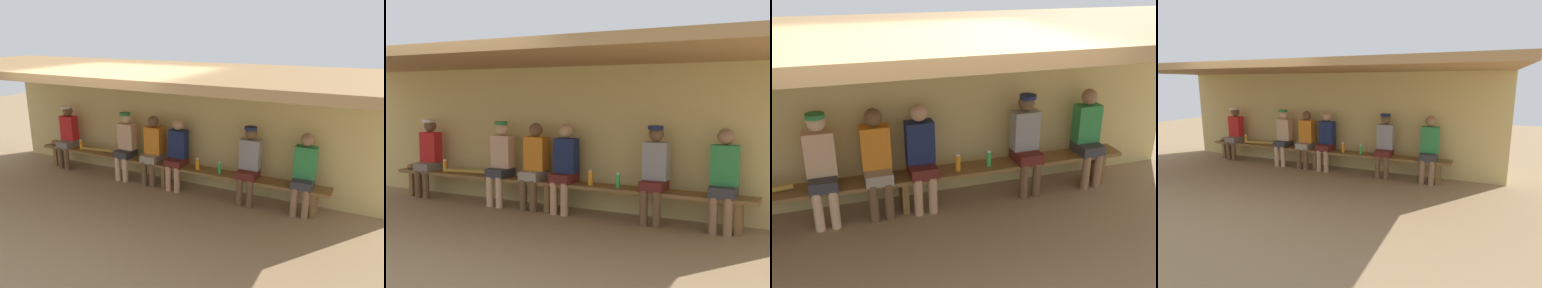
# 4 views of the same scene
# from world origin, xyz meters

# --- Properties ---
(ground_plane) EXTENTS (24.00, 24.00, 0.00)m
(ground_plane) POSITION_xyz_m (0.00, 0.00, 0.00)
(ground_plane) COLOR #937754
(back_wall) EXTENTS (8.00, 0.20, 2.20)m
(back_wall) POSITION_xyz_m (0.00, 2.00, 1.10)
(back_wall) COLOR tan
(back_wall) RESTS_ON ground
(dugout_roof) EXTENTS (8.00, 2.80, 0.12)m
(dugout_roof) POSITION_xyz_m (0.00, 0.70, 2.26)
(dugout_roof) COLOR #9E7547
(dugout_roof) RESTS_ON back_wall
(bench) EXTENTS (6.00, 0.36, 0.46)m
(bench) POSITION_xyz_m (0.00, 1.55, 0.39)
(bench) COLOR brown
(bench) RESTS_ON ground
(player_near_post) EXTENTS (0.34, 0.42, 1.34)m
(player_near_post) POSITION_xyz_m (-0.92, 1.55, 0.75)
(player_near_post) COLOR #333338
(player_near_post) RESTS_ON ground
(player_leftmost) EXTENTS (0.34, 0.42, 1.34)m
(player_leftmost) POSITION_xyz_m (-2.45, 1.55, 0.75)
(player_leftmost) COLOR slate
(player_leftmost) RESTS_ON ground
(player_in_white) EXTENTS (0.34, 0.42, 1.34)m
(player_in_white) POSITION_xyz_m (0.24, 1.55, 0.73)
(player_in_white) COLOR #591E19
(player_in_white) RESTS_ON ground
(player_rightmost) EXTENTS (0.34, 0.42, 1.34)m
(player_rightmost) POSITION_xyz_m (1.63, 1.55, 0.75)
(player_rightmost) COLOR #591E19
(player_rightmost) RESTS_ON ground
(player_middle) EXTENTS (0.34, 0.42, 1.34)m
(player_middle) POSITION_xyz_m (2.55, 1.55, 0.73)
(player_middle) COLOR #333338
(player_middle) RESTS_ON ground
(player_in_red) EXTENTS (0.34, 0.42, 1.34)m
(player_in_red) POSITION_xyz_m (-0.30, 1.55, 0.73)
(player_in_red) COLOR gray
(player_in_red) RESTS_ON ground
(water_bottle_orange) EXTENTS (0.07, 0.07, 0.22)m
(water_bottle_orange) POSITION_xyz_m (-2.05, 1.51, 0.56)
(water_bottle_orange) COLOR orange
(water_bottle_orange) RESTS_ON bench
(water_bottle_clear) EXTENTS (0.07, 0.07, 0.23)m
(water_bottle_clear) POSITION_xyz_m (0.69, 1.50, 0.57)
(water_bottle_clear) COLOR orange
(water_bottle_clear) RESTS_ON bench
(water_bottle_green) EXTENTS (0.06, 0.06, 0.21)m
(water_bottle_green) POSITION_xyz_m (1.10, 1.52, 0.56)
(water_bottle_green) COLOR green
(water_bottle_green) RESTS_ON bench
(baseball_glove_worn) EXTENTS (0.28, 0.29, 0.09)m
(baseball_glove_worn) POSITION_xyz_m (-2.84, 1.54, 0.51)
(baseball_glove_worn) COLOR olive
(baseball_glove_worn) RESTS_ON bench
(baseball_bat) EXTENTS (0.78, 0.17, 0.07)m
(baseball_bat) POSITION_xyz_m (-1.64, 1.55, 0.49)
(baseball_bat) COLOR #B28C33
(baseball_bat) RESTS_ON bench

